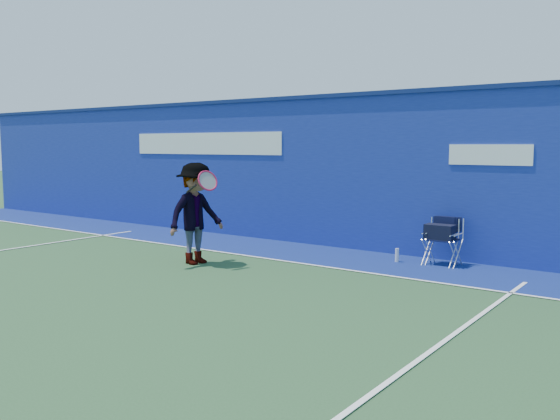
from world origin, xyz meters
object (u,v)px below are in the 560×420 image
Objects in this scene: tennis_player at (196,213)px; directors_chair_right at (444,250)px; directors_chair_left at (440,245)px; water_bottle at (397,255)px.

directors_chair_right is at bearing 34.26° from tennis_player.
tennis_player reaches higher than directors_chair_left.
water_bottle is at bearing -162.53° from directors_chair_left.
water_bottle is at bearing -162.49° from directors_chair_right.
water_bottle is 3.61m from tennis_player.
tennis_player is (-3.48, -2.40, 0.53)m from directors_chair_left.
tennis_player is (-2.78, -2.18, 0.76)m from water_bottle.
directors_chair_left is 0.47× the size of tennis_player.
directors_chair_right is at bearing 17.51° from water_bottle.
directors_chair_right is 0.82m from water_bottle.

